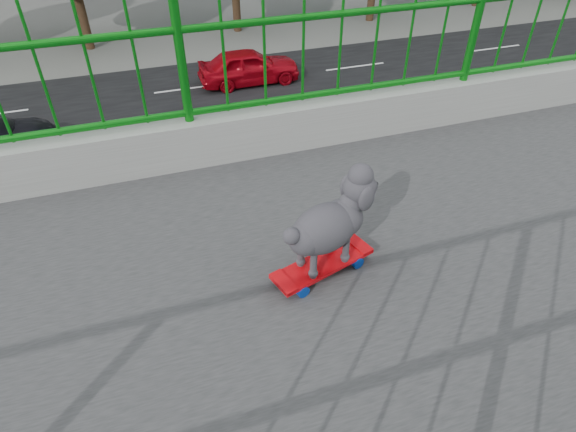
% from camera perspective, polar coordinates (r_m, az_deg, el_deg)
% --- Properties ---
extents(road, '(18.00, 90.00, 0.02)m').
position_cam_1_polar(road, '(16.96, -8.30, 7.00)').
color(road, black).
rests_on(road, ground).
extents(footbridge, '(3.00, 24.00, 7.00)m').
position_cam_1_polar(footbridge, '(4.39, 24.65, -19.44)').
color(footbridge, '#2D2D2F').
rests_on(footbridge, ground).
extents(skateboard, '(0.29, 0.55, 0.07)m').
position_cam_1_polar(skateboard, '(2.37, 4.10, -5.79)').
color(skateboard, red).
rests_on(skateboard, footbridge).
extents(poodle, '(0.31, 0.51, 0.44)m').
position_cam_1_polar(poodle, '(2.21, 4.97, -0.75)').
color(poodle, '#312F34').
rests_on(poodle, skateboard).
extents(car_2, '(2.18, 4.72, 1.31)m').
position_cam_1_polar(car_2, '(17.27, 6.17, 10.25)').
color(car_2, '#AF0713').
rests_on(car_2, ground).
extents(car_4, '(1.78, 4.42, 1.51)m').
position_cam_1_polar(car_4, '(22.27, -4.64, 17.21)').
color(car_4, '#AF0713').
rests_on(car_4, ground).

